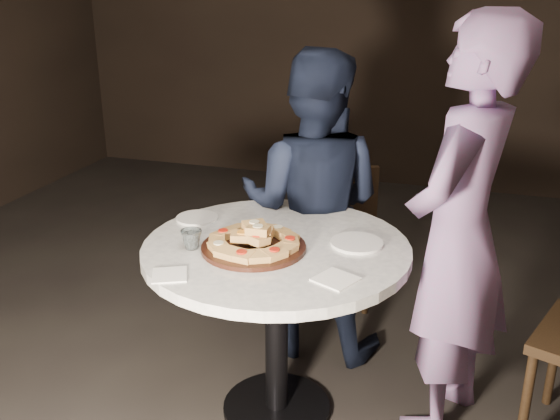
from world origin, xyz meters
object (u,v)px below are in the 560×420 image
serving_board (254,247)px  focaccia_pile (254,239)px  water_glass (191,239)px  diner_teal (459,237)px  chair_far (335,225)px  table (276,278)px  diner_navy (312,207)px

serving_board → focaccia_pile: 0.04m
focaccia_pile → water_glass: bearing=-165.0°
diner_teal → chair_far: bearing=-122.5°
diner_teal → focaccia_pile: bearing=-53.6°
chair_far → serving_board: bearing=66.9°
focaccia_pile → water_glass: size_ratio=4.43×
focaccia_pile → chair_far: 1.14m
serving_board → water_glass: size_ratio=4.91×
table → diner_teal: (0.70, 0.17, 0.20)m
serving_board → diner_teal: size_ratio=0.24×
table → diner_navy: size_ratio=0.81×
table → serving_board: serving_board is taller
table → chair_far: size_ratio=1.40×
focaccia_pile → water_glass: 0.25m
water_glass → diner_navy: diner_navy is taller
chair_far → diner_navy: bearing=68.0°
diner_navy → focaccia_pile: bearing=83.1°
water_glass → chair_far: (0.33, 1.15, -0.34)m
serving_board → chair_far: 1.13m
water_glass → diner_teal: (1.01, 0.31, 0.01)m
table → serving_board: 0.19m
focaccia_pile → table: bearing=48.1°
water_glass → chair_far: 1.24m
water_glass → diner_teal: diner_teal is taller
focaccia_pile → diner_teal: bearing=17.7°
focaccia_pile → diner_navy: (0.07, 0.66, -0.09)m
focaccia_pile → diner_teal: (0.77, 0.25, 0.01)m
diner_navy → diner_teal: 0.82m
diner_navy → diner_teal: diner_teal is taller
focaccia_pile → diner_teal: 0.81m
diner_navy → diner_teal: bearing=148.4°
serving_board → table: bearing=47.6°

